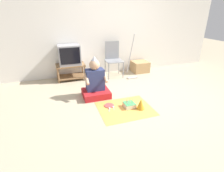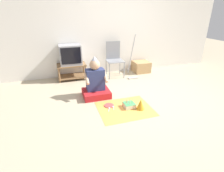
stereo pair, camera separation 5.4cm
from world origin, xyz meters
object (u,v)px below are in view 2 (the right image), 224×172
(folding_chair, at_px, (114,57))
(cardboard_box_stack, at_px, (141,67))
(person_seated, at_px, (96,84))
(dust_mop, at_px, (132,65))
(paper_plate, at_px, (109,105))
(birthday_cake, at_px, (129,105))
(party_hat_blue, at_px, (141,104))
(tv, at_px, (70,55))

(folding_chair, distance_m, cardboard_box_stack, 0.95)
(person_seated, bearing_deg, cardboard_box_stack, 35.38)
(dust_mop, bearing_deg, paper_plate, -128.47)
(birthday_cake, bearing_deg, party_hat_blue, -36.34)
(tv, distance_m, folding_chair, 1.17)
(folding_chair, distance_m, dust_mop, 0.55)
(cardboard_box_stack, height_order, party_hat_blue, cardboard_box_stack)
(party_hat_blue, xyz_separation_m, paper_plate, (-0.53, 0.29, -0.09))
(birthday_cake, bearing_deg, paper_plate, 155.43)
(tv, distance_m, person_seated, 1.32)
(folding_chair, xyz_separation_m, party_hat_blue, (-0.11, -1.93, -0.43))
(dust_mop, xyz_separation_m, paper_plate, (-1.06, -1.34, -0.33))
(folding_chair, height_order, birthday_cake, folding_chair)
(dust_mop, distance_m, birthday_cake, 1.68)
(folding_chair, height_order, paper_plate, folding_chair)
(tv, xyz_separation_m, cardboard_box_stack, (2.03, -0.03, -0.51))
(dust_mop, height_order, party_hat_blue, dust_mop)
(dust_mop, bearing_deg, party_hat_blue, -108.07)
(tv, relative_size, party_hat_blue, 2.73)
(paper_plate, bearing_deg, dust_mop, 51.53)
(tv, xyz_separation_m, birthday_cake, (0.88, -1.88, -0.61))
(tv, relative_size, person_seated, 0.62)
(party_hat_blue, bearing_deg, person_seated, 129.85)
(birthday_cake, distance_m, party_hat_blue, 0.22)
(cardboard_box_stack, distance_m, paper_plate, 2.27)
(folding_chair, xyz_separation_m, cardboard_box_stack, (0.87, 0.05, -0.38))
(person_seated, bearing_deg, tv, 107.65)
(dust_mop, bearing_deg, birthday_cake, -115.20)
(person_seated, height_order, paper_plate, person_seated)
(cardboard_box_stack, bearing_deg, birthday_cake, -122.02)
(tv, height_order, person_seated, tv)
(birthday_cake, height_order, party_hat_blue, party_hat_blue)
(tv, relative_size, birthday_cake, 2.66)
(tv, bearing_deg, paper_plate, -73.06)
(dust_mop, xyz_separation_m, party_hat_blue, (-0.53, -1.63, -0.24))
(party_hat_blue, bearing_deg, paper_plate, 151.25)
(party_hat_blue, height_order, paper_plate, party_hat_blue)
(paper_plate, bearing_deg, folding_chair, 68.61)
(birthday_cake, relative_size, party_hat_blue, 1.03)
(person_seated, bearing_deg, paper_plate, -74.75)
(person_seated, relative_size, party_hat_blue, 4.39)
(dust_mop, relative_size, birthday_cake, 5.76)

